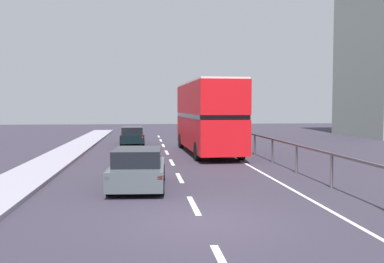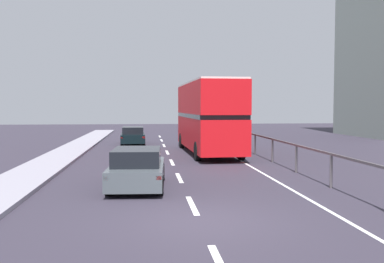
% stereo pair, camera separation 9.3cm
% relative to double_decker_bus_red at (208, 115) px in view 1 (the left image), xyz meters
% --- Properties ---
extents(ground_plane, '(74.02, 120.00, 0.10)m').
position_rel_double_decker_bus_red_xyz_m(ground_plane, '(-2.41, -15.17, -2.33)').
color(ground_plane, '#2F2A37').
extents(lane_paint_markings, '(3.73, 46.00, 0.01)m').
position_rel_double_decker_bus_red_xyz_m(lane_paint_markings, '(-0.28, -6.25, -2.28)').
color(lane_paint_markings, silver).
rests_on(lane_paint_markings, ground).
extents(bridge_side_railing, '(0.10, 42.00, 1.21)m').
position_rel_double_decker_bus_red_xyz_m(bridge_side_railing, '(2.66, -6.17, -1.31)').
color(bridge_side_railing, '#524B4F').
rests_on(bridge_side_railing, ground).
extents(double_decker_bus_red, '(2.86, 10.15, 4.26)m').
position_rel_double_decker_bus_red_xyz_m(double_decker_bus_red, '(0.00, 0.00, 0.00)').
color(double_decker_bus_red, red).
rests_on(double_decker_bus_red, ground).
extents(hatchback_car_near, '(2.02, 4.29, 1.37)m').
position_rel_double_decker_bus_red_xyz_m(hatchback_car_near, '(-4.01, -10.66, -1.62)').
color(hatchback_car_near, '#454C52').
rests_on(hatchback_car_near, ground).
extents(sedan_car_ahead, '(1.86, 4.59, 1.30)m').
position_rel_double_decker_bus_red_xyz_m(sedan_car_ahead, '(-4.68, 7.25, -1.65)').
color(sedan_car_ahead, black).
rests_on(sedan_car_ahead, ground).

